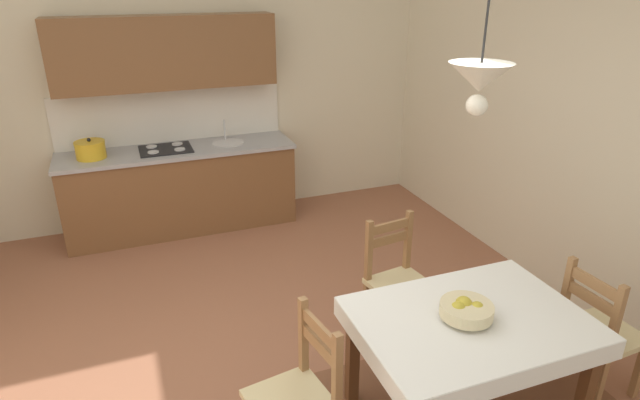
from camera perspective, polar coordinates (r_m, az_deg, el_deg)
ground_plane at (r=3.88m, az=-4.91°, el=-19.19°), size 5.81×6.53×0.10m
wall_back at (r=5.88m, az=-14.47°, el=17.39°), size 5.81×0.12×4.10m
wall_right at (r=4.43m, az=30.29°, el=13.47°), size 0.12×6.53×4.10m
kitchen_cabinetry at (r=5.76m, az=-15.10°, el=5.04°), size 2.38×0.63×2.20m
dining_table at (r=3.29m, az=15.67°, el=-13.87°), size 1.32×0.95×0.75m
dining_chair_kitchen_side at (r=4.05m, az=8.37°, el=-8.71°), size 0.48×0.48×0.93m
dining_chair_tv_side at (r=3.07m, az=-2.45°, el=-20.48°), size 0.48×0.48×0.93m
dining_chair_window_side at (r=3.92m, az=27.65°, el=-12.53°), size 0.44×0.44×0.93m
fruit_bowl at (r=3.16m, az=15.39°, el=-11.27°), size 0.30×0.30×0.12m
pendant_lamp at (r=2.79m, az=16.76°, el=12.30°), size 0.32×0.32×0.80m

